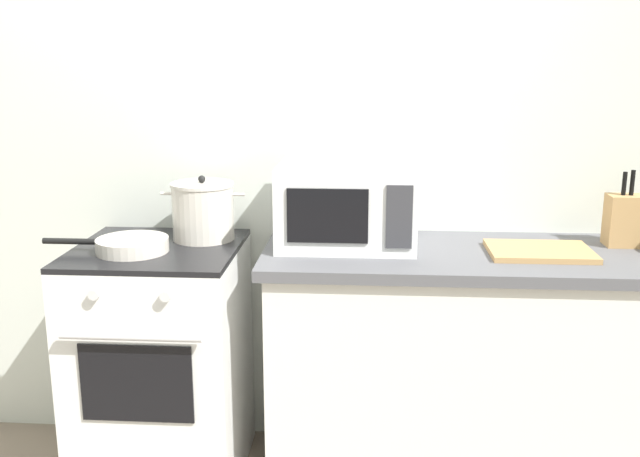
# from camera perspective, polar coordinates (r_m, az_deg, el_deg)

# --- Properties ---
(back_wall) EXTENTS (4.40, 0.10, 2.50)m
(back_wall) POSITION_cam_1_polar(r_m,az_deg,el_deg) (2.88, 1.40, 6.56)
(back_wall) COLOR silver
(back_wall) RESTS_ON ground_plane
(lower_cabinet_right) EXTENTS (1.64, 0.56, 0.88)m
(lower_cabinet_right) POSITION_cam_1_polar(r_m,az_deg,el_deg) (2.81, 13.54, -11.29)
(lower_cabinet_right) COLOR white
(lower_cabinet_right) RESTS_ON ground_plane
(countertop_right) EXTENTS (1.70, 0.60, 0.04)m
(countertop_right) POSITION_cam_1_polar(r_m,az_deg,el_deg) (2.65, 14.09, -2.23)
(countertop_right) COLOR #59595E
(countertop_right) RESTS_ON lower_cabinet_right
(stove) EXTENTS (0.60, 0.64, 0.92)m
(stove) POSITION_cam_1_polar(r_m,az_deg,el_deg) (2.85, -12.45, -10.41)
(stove) COLOR white
(stove) RESTS_ON ground_plane
(stock_pot) EXTENTS (0.32, 0.24, 0.25)m
(stock_pot) POSITION_cam_1_polar(r_m,az_deg,el_deg) (2.75, -9.31, 1.39)
(stock_pot) COLOR beige
(stock_pot) RESTS_ON stove
(frying_pan) EXTENTS (0.46, 0.26, 0.05)m
(frying_pan) POSITION_cam_1_polar(r_m,az_deg,el_deg) (2.65, -14.86, -1.28)
(frying_pan) COLOR beige
(frying_pan) RESTS_ON stove
(microwave) EXTENTS (0.50, 0.37, 0.30)m
(microwave) POSITION_cam_1_polar(r_m,az_deg,el_deg) (2.62, 2.14, 1.85)
(microwave) COLOR white
(microwave) RESTS_ON countertop_right
(cutting_board) EXTENTS (0.36, 0.26, 0.02)m
(cutting_board) POSITION_cam_1_polar(r_m,az_deg,el_deg) (2.65, 17.12, -1.74)
(cutting_board) COLOR tan
(cutting_board) RESTS_ON countertop_right
(knife_block) EXTENTS (0.13, 0.10, 0.28)m
(knife_block) POSITION_cam_1_polar(r_m,az_deg,el_deg) (2.86, 23.11, 0.64)
(knife_block) COLOR tan
(knife_block) RESTS_ON countertop_right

